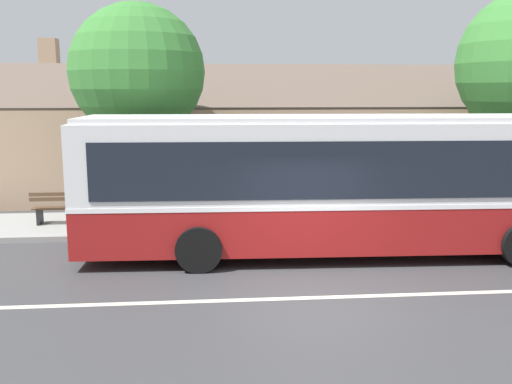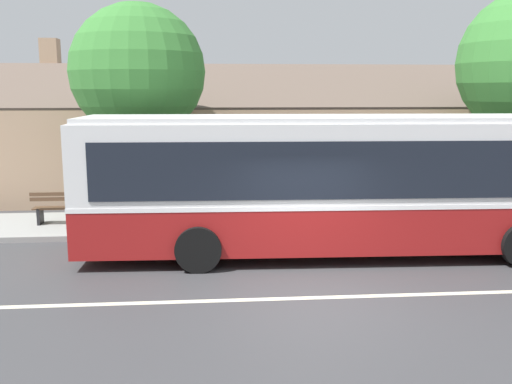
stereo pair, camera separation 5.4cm
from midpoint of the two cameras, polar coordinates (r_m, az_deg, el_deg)
The scene contains 7 objects.
ground_plane at distance 10.94m, azimuth 5.85°, elevation -10.48°, with size 300.00×300.00×0.00m, color #38383A.
sidewalk_far at distance 16.60m, azimuth 1.96°, elevation -2.98°, with size 60.00×3.00×0.15m, color gray.
lane_divider_stripe at distance 10.93m, azimuth 5.85°, elevation -10.46°, with size 60.00×0.16×0.01m, color beige.
community_building at distance 23.64m, azimuth -5.66°, elevation 4.97°, with size 22.78×9.91×5.92m.
transit_bus at distance 13.50m, azimuth 8.68°, elevation 1.11°, with size 12.33×3.02×3.26m.
bench_by_building at distance 16.79m, azimuth -18.76°, elevation -1.65°, with size 1.70×0.51×0.94m.
street_tree_secondary at distance 16.81m, azimuth -11.99°, elevation 11.35°, with size 3.83×3.83×6.28m.
Camera 1 is at (-2.02, -10.04, 3.84)m, focal length 40.00 mm.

